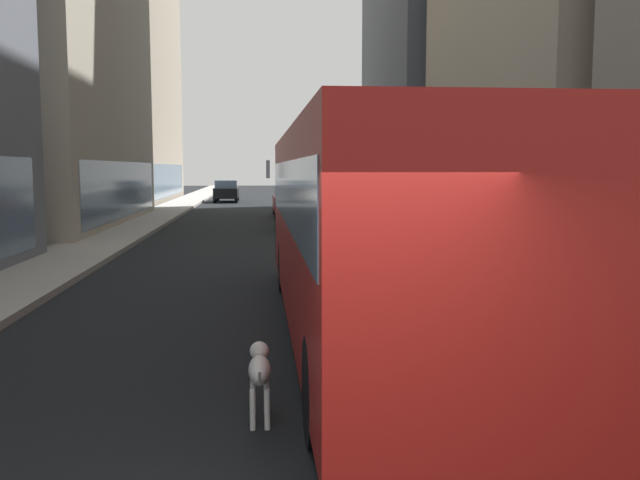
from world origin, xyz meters
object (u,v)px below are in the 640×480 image
dalmatian_dog (259,370)px  car_red_coupe (290,201)px  transit_bus (370,218)px  car_blue_hatchback (299,209)px  car_black_suv (227,191)px  pedestrian_with_handbag (585,242)px

dalmatian_dog → car_red_coupe: bearing=86.6°
transit_bus → car_blue_hatchback: size_ratio=2.53×
car_black_suv → car_red_coupe: size_ratio=1.03×
car_red_coupe → dalmatian_dog: car_red_coupe is taller
dalmatian_dog → transit_bus: bearing=64.2°
car_black_suv → car_red_coupe: same height
dalmatian_dog → pedestrian_with_handbag: (6.68, 6.57, 0.50)m
car_black_suv → dalmatian_dog: size_ratio=4.71×
car_red_coupe → transit_bus: bearing=-90.0°
pedestrian_with_handbag → transit_bus: bearing=-148.4°
car_black_suv → pedestrian_with_handbag: pedestrian_with_handbag is taller
transit_bus → car_red_coupe: transit_bus is taller
car_red_coupe → pedestrian_with_handbag: (4.99, -22.24, 0.19)m
transit_bus → car_black_suv: (-4.00, 40.80, -0.95)m
transit_bus → car_black_suv: size_ratio=2.54×
dalmatian_dog → car_black_suv: bearing=93.0°
car_blue_hatchback → dalmatian_dog: bearing=-94.5°
car_red_coupe → pedestrian_with_handbag: 22.80m
dalmatian_dog → car_blue_hatchback: bearing=85.5°
pedestrian_with_handbag → car_blue_hatchback: bearing=108.5°
car_black_suv → dalmatian_dog: car_black_suv is taller
car_blue_hatchback → dalmatian_dog: car_blue_hatchback is taller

